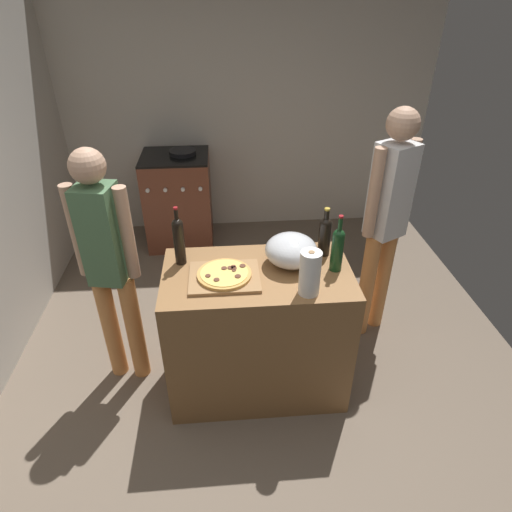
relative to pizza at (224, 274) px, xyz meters
name	(u,v)px	position (x,y,z in m)	size (l,w,h in m)	color
ground_plane	(244,307)	(0.15, 0.86, -0.95)	(3.96, 3.63, 0.02)	#6B5B4C
kitchen_wall_rear	(233,104)	(0.15, 2.43, 0.36)	(3.96, 0.10, 2.60)	#BCB7AD
counter	(257,331)	(0.19, 0.04, -0.49)	(1.11, 0.62, 0.91)	olive
cutting_board	(224,277)	(0.00, 0.00, -0.02)	(0.40, 0.32, 0.02)	#9E7247
pizza	(224,274)	(0.00, 0.00, 0.00)	(0.31, 0.31, 0.03)	tan
mixing_bowl	(291,250)	(0.40, 0.12, 0.06)	(0.31, 0.31, 0.19)	#B2B2B7
paper_towel_roll	(310,273)	(0.45, -0.17, 0.10)	(0.11, 0.11, 0.26)	white
wine_bottle_dark	(179,239)	(-0.26, 0.19, 0.13)	(0.07, 0.07, 0.37)	black
wine_bottle_clear	(325,234)	(0.61, 0.22, 0.11)	(0.08, 0.08, 0.31)	black
wine_bottle_green	(338,248)	(0.65, 0.04, 0.12)	(0.07, 0.07, 0.35)	#143819
stove	(179,200)	(-0.44, 2.03, -0.47)	(0.64, 0.60, 0.97)	brown
person_in_stripes	(108,261)	(-0.69, 0.21, -0.01)	(0.37, 0.23, 1.62)	#D88C4C
person_in_red	(387,215)	(1.11, 0.53, 0.06)	(0.36, 0.28, 1.71)	#D88C4C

